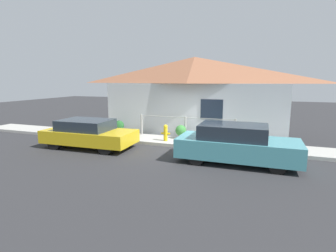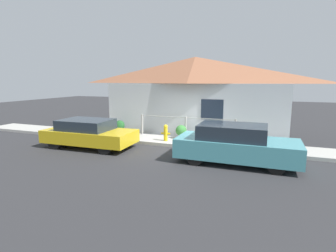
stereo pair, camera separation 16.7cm
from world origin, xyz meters
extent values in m
plane|color=#2D2D30|center=(0.00, 0.00, 0.00)|extent=(60.00, 60.00, 0.00)
cube|color=#B2AFA8|center=(0.00, 0.83, 0.07)|extent=(24.00, 1.66, 0.14)
cube|color=silver|center=(0.00, 2.08, 1.40)|extent=(9.49, 0.12, 2.81)
cube|color=#1E2838|center=(1.19, 2.01, 1.55)|extent=(1.10, 0.04, 1.00)
pyramid|color=#A36647|center=(0.00, 3.12, 3.50)|extent=(9.89, 2.20, 1.38)
cylinder|color=#999993|center=(-2.40, 1.51, 0.67)|extent=(0.10, 0.10, 1.06)
cylinder|color=#999993|center=(0.00, 1.51, 0.67)|extent=(0.10, 0.10, 1.06)
cylinder|color=#999993|center=(2.40, 1.51, 0.67)|extent=(0.10, 0.10, 1.06)
cylinder|color=#999993|center=(0.00, 1.51, 1.15)|extent=(4.80, 0.03, 0.03)
cube|color=gold|center=(-3.61, -1.30, 0.52)|extent=(4.09, 1.88, 0.55)
cube|color=#232D38|center=(-3.78, -1.30, 1.02)|extent=(2.26, 1.62, 0.45)
cylinder|color=black|center=(-2.38, -0.50, 0.32)|extent=(0.65, 0.22, 0.65)
cylinder|color=black|center=(-2.34, -2.04, 0.32)|extent=(0.65, 0.22, 0.65)
cylinder|color=black|center=(-4.89, -0.56, 0.32)|extent=(0.65, 0.22, 0.65)
cylinder|color=black|center=(-4.85, -2.10, 0.32)|extent=(0.65, 0.22, 0.65)
cube|color=teal|center=(2.77, -1.30, 0.55)|extent=(4.30, 1.80, 0.68)
cube|color=#232D38|center=(2.60, -1.30, 1.15)|extent=(2.37, 1.58, 0.51)
cylinder|color=black|center=(4.09, -0.52, 0.28)|extent=(0.57, 0.20, 0.57)
cylinder|color=black|center=(4.10, -2.06, 0.28)|extent=(0.57, 0.20, 0.57)
cylinder|color=black|center=(1.43, -0.54, 0.28)|extent=(0.57, 0.20, 0.57)
cylinder|color=black|center=(1.44, -2.08, 0.28)|extent=(0.57, 0.20, 0.57)
cylinder|color=yellow|center=(-0.68, 0.51, 0.46)|extent=(0.19, 0.19, 0.64)
sphere|color=yellow|center=(-0.68, 0.51, 0.82)|extent=(0.20, 0.20, 0.20)
cylinder|color=yellow|center=(-0.82, 0.51, 0.50)|extent=(0.17, 0.08, 0.08)
cylinder|color=yellow|center=(-0.55, 0.51, 0.50)|extent=(0.17, 0.08, 0.08)
cylinder|color=brown|center=(-0.16, 1.25, 0.24)|extent=(0.24, 0.24, 0.20)
sphere|color=#387F38|center=(-0.16, 1.25, 0.54)|extent=(0.54, 0.54, 0.54)
cylinder|color=brown|center=(-3.71, 1.41, 0.24)|extent=(0.30, 0.30, 0.20)
sphere|color=#235B28|center=(-3.71, 1.41, 0.55)|extent=(0.55, 0.55, 0.55)
cylinder|color=slate|center=(2.68, 1.16, 0.23)|extent=(0.24, 0.24, 0.17)
sphere|color=#4C8E3D|center=(2.68, 1.16, 0.47)|extent=(0.41, 0.41, 0.41)
camera|label=1|loc=(3.53, -10.80, 2.97)|focal=28.00mm
camera|label=2|loc=(3.69, -10.75, 2.97)|focal=28.00mm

